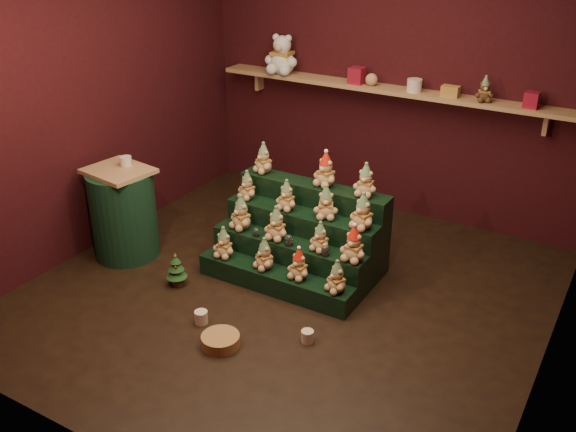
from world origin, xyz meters
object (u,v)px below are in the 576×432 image
Objects in this scene: mini_christmas_tree at (176,270)px; white_bear at (282,49)px; snow_globe_a at (256,232)px; mug_left at (201,317)px; side_table at (124,213)px; brown_bear at (485,89)px; snow_globe_c at (325,250)px; snow_globe_b at (289,240)px; mug_right at (307,336)px; wicker_basket at (221,341)px; riser_tier_front at (275,281)px.

mini_christmas_tree is 2.63m from white_bear.
mug_left is (0.04, -0.85, -0.35)m from snow_globe_a.
side_table is 3.72× the size of brown_bear.
mini_christmas_tree is at bearing -155.65° from snow_globe_c.
snow_globe_b reaches higher than mug_left.
white_bear is (-1.41, 1.68, 1.17)m from snow_globe_c.
brown_bear is at bearing -5.45° from white_bear.
snow_globe_b is (0.32, 0.00, 0.01)m from snow_globe_a.
snow_globe_a is 0.83× the size of snow_globe_c.
mug_right is 0.33× the size of wicker_basket.
white_bear is at bearing 130.04° from snow_globe_c.
mug_left is (1.25, -0.53, -0.36)m from side_table.
mini_christmas_tree is (-0.75, -0.35, 0.06)m from riser_tier_front.
mug_left is 0.36× the size of wicker_basket.
mug_left is at bearing -14.94° from side_table.
mug_left is at bearing -126.11° from snow_globe_c.
brown_bear is at bearing 50.31° from mini_christmas_tree.
snow_globe_a is 1.26m from side_table.
snow_globe_b is (0.04, 0.16, 0.32)m from riser_tier_front.
white_bear is at bearing 119.28° from riser_tier_front.
snow_globe_b is 0.19× the size of white_bear.
mug_right is 3.21m from white_bear.
side_table is (-1.88, -0.32, 0.01)m from snow_globe_c.
wicker_basket is at bearing -89.18° from snow_globe_b.
mug_right is at bearing -39.86° from riser_tier_front.
riser_tier_front is at bearing -104.91° from snow_globe_b.
snow_globe_a is at bearing 22.71° from side_table.
mug_left is at bearing -165.74° from mug_right.
white_bear is (-0.75, 1.68, 1.17)m from snow_globe_a.
brown_bear reaches higher than mug_left.
snow_globe_a is 0.75× the size of mug_left.
snow_globe_a reaches higher than wicker_basket.
brown_bear reaches higher than side_table.
side_table is (-1.49, -0.16, 0.32)m from riser_tier_front.
snow_globe_b is 1.03× the size of snow_globe_c.
mini_christmas_tree is 1.34m from mug_right.
snow_globe_a reaches higher than mug_right.
snow_globe_c is at bearing 72.20° from wicker_basket.
mug_left is 0.20× the size of white_bear.
riser_tier_front is 1.67× the size of side_table.
mug_left is (-0.28, -0.85, -0.36)m from snow_globe_b.
snow_globe_b is at bearing 180.00° from snow_globe_c.
wicker_basket is (0.81, -0.49, -0.10)m from mini_christmas_tree.
brown_bear reaches higher than mug_right.
side_table is at bearing 165.25° from mini_christmas_tree.
snow_globe_a is 0.09× the size of side_table.
mini_christmas_tree is (-1.13, -0.51, -0.26)m from snow_globe_c.
wicker_basket is at bearing -73.39° from white_bear.
brown_bear reaches higher than wicker_basket.
riser_tier_front is 2.78× the size of white_bear.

